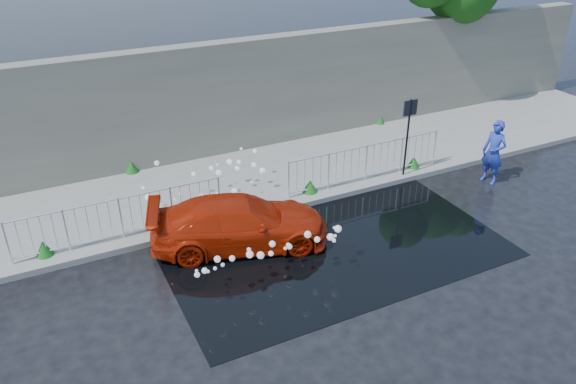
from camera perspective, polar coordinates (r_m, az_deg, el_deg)
name	(u,v)px	position (r m, az deg, el deg)	size (l,w,h in m)	color
ground	(335,272)	(12.88, 4.77, -8.09)	(90.00, 90.00, 0.00)	black
pavement	(249,180)	(16.66, -4.03, 1.27)	(30.00, 4.00, 0.15)	slate
curb	(278,210)	(15.04, -1.06, -1.80)	(30.00, 0.25, 0.16)	slate
retaining_wall	(219,99)	(17.85, -7.01, 9.38)	(30.00, 0.60, 3.50)	#5F5C50
puddle	(331,244)	(13.79, 4.43, -5.32)	(8.00, 5.00, 0.01)	black
sign_post	(408,125)	(16.46, 12.14, 6.64)	(0.45, 0.06, 2.50)	black
railing_left	(121,217)	(14.03, -16.64, -2.41)	(5.05, 0.05, 1.10)	silver
railing_right	(366,161)	(16.36, 7.92, 3.10)	(5.05, 0.05, 1.10)	silver
weeds	(244,183)	(15.92, -4.50, 0.92)	(12.17, 3.93, 0.38)	#134714
water_spray	(234,208)	(13.88, -5.47, -1.64)	(3.63, 5.54, 1.07)	white
red_car	(240,223)	(13.48, -4.93, -3.13)	(1.72, 4.24, 1.23)	#A71D06
person	(494,152)	(17.31, 20.17, 3.81)	(0.69, 0.46, 1.91)	#2133A5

